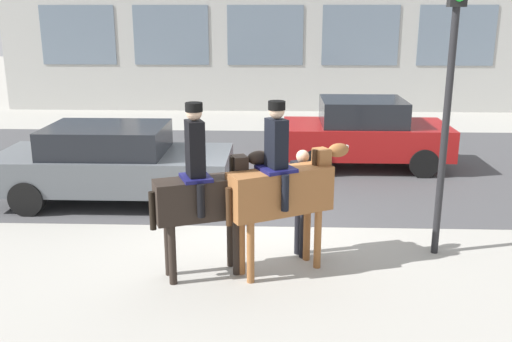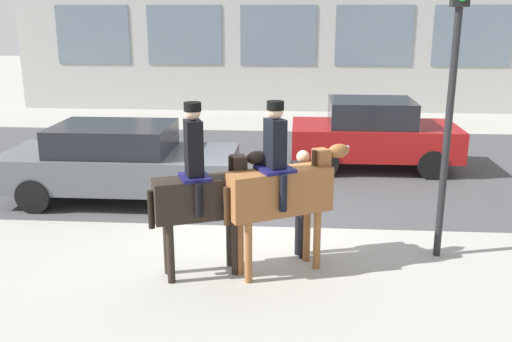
# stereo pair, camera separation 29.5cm
# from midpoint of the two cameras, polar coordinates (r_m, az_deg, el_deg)

# --- Properties ---
(ground_plane) EXTENTS (80.00, 80.00, 0.00)m
(ground_plane) POSITION_cam_midpoint_polar(r_m,az_deg,el_deg) (9.84, 0.25, -6.60)
(ground_plane) COLOR #9E9B93
(road_surface) EXTENTS (20.20, 8.50, 0.01)m
(road_surface) POSITION_cam_midpoint_polar(r_m,az_deg,el_deg) (14.34, 1.55, 0.60)
(road_surface) COLOR #444447
(road_surface) RESTS_ON ground_plane
(mounted_horse_lead) EXTENTS (1.70, 0.91, 2.54)m
(mounted_horse_lead) POSITION_cam_midpoint_polar(r_m,az_deg,el_deg) (8.11, -4.39, -2.03)
(mounted_horse_lead) COLOR black
(mounted_horse_lead) RESTS_ON ground_plane
(mounted_horse_companion) EXTENTS (1.84, 1.19, 2.55)m
(mounted_horse_companion) POSITION_cam_midpoint_polar(r_m,az_deg,el_deg) (8.18, 3.60, -1.61)
(mounted_horse_companion) COLOR brown
(mounted_horse_companion) RESTS_ON ground_plane
(pedestrian_bystander) EXTENTS (0.75, 0.73, 1.72)m
(pedestrian_bystander) POSITION_cam_midpoint_polar(r_m,az_deg,el_deg) (8.78, 5.54, -2.41)
(pedestrian_bystander) COLOR black
(pedestrian_bystander) RESTS_ON ground_plane
(street_car_near_lane) EXTENTS (4.64, 2.02, 1.56)m
(street_car_near_lane) POSITION_cam_midpoint_polar(r_m,az_deg,el_deg) (11.81, -12.86, 0.95)
(street_car_near_lane) COLOR #51565B
(street_car_near_lane) RESTS_ON ground_plane
(street_car_far_lane) EXTENTS (3.97, 2.02, 1.69)m
(street_car_far_lane) POSITION_cam_midpoint_polar(r_m,az_deg,el_deg) (14.23, 12.21, 3.67)
(street_car_far_lane) COLOR maroon
(street_car_far_lane) RESTS_ON ground_plane
(traffic_light) EXTENTS (0.24, 0.29, 4.51)m
(traffic_light) POSITION_cam_midpoint_polar(r_m,az_deg,el_deg) (8.89, 20.12, 9.97)
(traffic_light) COLOR black
(traffic_light) RESTS_ON ground_plane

